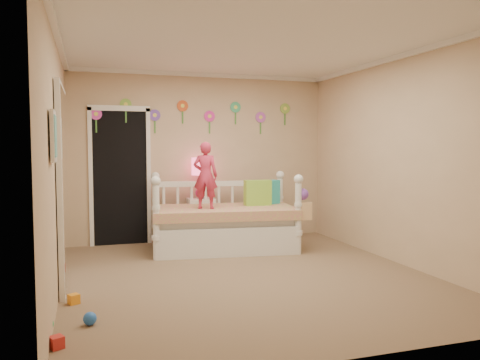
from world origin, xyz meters
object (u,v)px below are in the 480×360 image
object	(u,v)px
nightstand	(201,220)
table_lamp	(201,171)
daybed	(224,211)
child	(205,175)

from	to	relation	value
nightstand	table_lamp	xyz separation A→B (m)	(0.00, 0.00, 0.75)
daybed	table_lamp	world-z (taller)	table_lamp
table_lamp	daybed	bearing A→B (deg)	-73.95
child	nightstand	bearing A→B (deg)	-73.78
child	table_lamp	size ratio (longest dim) A/B	1.48
daybed	nightstand	xyz separation A→B (m)	(-0.18, 0.64, -0.21)
nightstand	table_lamp	size ratio (longest dim) A/B	1.08
daybed	child	world-z (taller)	child
daybed	child	bearing A→B (deg)	-152.71
table_lamp	child	bearing A→B (deg)	-98.25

